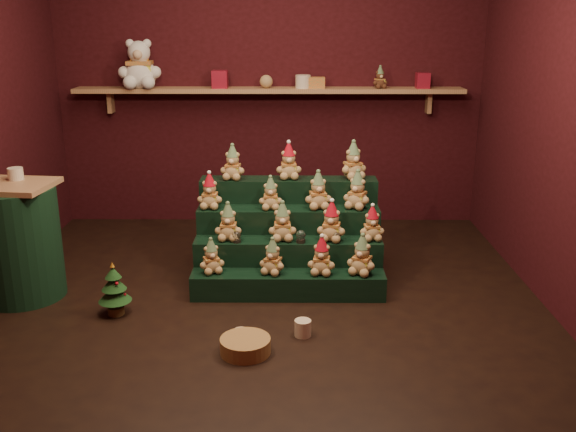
{
  "coord_description": "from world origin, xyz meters",
  "views": [
    {
      "loc": [
        0.22,
        -4.14,
        1.94
      ],
      "look_at": [
        0.19,
        0.25,
        0.58
      ],
      "focal_mm": 40.0,
      "sensor_mm": 36.0,
      "label": 1
    }
  ],
  "objects_px": {
    "wicker_basket": "(245,346)",
    "snow_globe_b": "(301,236)",
    "snow_globe_a": "(237,237)",
    "snow_globe_c": "(336,237)",
    "mini_christmas_tree": "(114,289)",
    "white_bear": "(139,58)",
    "brown_bear": "(380,77)",
    "mug_left": "(241,337)",
    "riser_tier_front": "(288,285)",
    "side_table": "(18,241)",
    "mug_right": "(303,328)"
  },
  "relations": [
    {
      "from": "wicker_basket",
      "to": "snow_globe_b",
      "type": "bearing_deg",
      "value": 70.63
    },
    {
      "from": "snow_globe_a",
      "to": "snow_globe_b",
      "type": "height_order",
      "value": "snow_globe_b"
    },
    {
      "from": "snow_globe_a",
      "to": "snow_globe_c",
      "type": "bearing_deg",
      "value": 0.0
    },
    {
      "from": "snow_globe_b",
      "to": "mini_christmas_tree",
      "type": "bearing_deg",
      "value": -160.09
    },
    {
      "from": "white_bear",
      "to": "brown_bear",
      "type": "xyz_separation_m",
      "value": [
        2.2,
        0.0,
        -0.18
      ]
    },
    {
      "from": "snow_globe_b",
      "to": "mini_christmas_tree",
      "type": "distance_m",
      "value": 1.37
    },
    {
      "from": "mug_left",
      "to": "snow_globe_a",
      "type": "bearing_deg",
      "value": 96.03
    },
    {
      "from": "snow_globe_c",
      "to": "wicker_basket",
      "type": "bearing_deg",
      "value": -121.56
    },
    {
      "from": "riser_tier_front",
      "to": "wicker_basket",
      "type": "xyz_separation_m",
      "value": [
        -0.25,
        -0.82,
        -0.04
      ]
    },
    {
      "from": "mini_christmas_tree",
      "to": "snow_globe_c",
      "type": "bearing_deg",
      "value": 16.74
    },
    {
      "from": "mug_left",
      "to": "brown_bear",
      "type": "height_order",
      "value": "brown_bear"
    },
    {
      "from": "snow_globe_c",
      "to": "mug_left",
      "type": "bearing_deg",
      "value": -126.18
    },
    {
      "from": "snow_globe_c",
      "to": "white_bear",
      "type": "relative_size",
      "value": 0.16
    },
    {
      "from": "riser_tier_front",
      "to": "mini_christmas_tree",
      "type": "distance_m",
      "value": 1.22
    },
    {
      "from": "riser_tier_front",
      "to": "white_bear",
      "type": "height_order",
      "value": "white_bear"
    },
    {
      "from": "side_table",
      "to": "mini_christmas_tree",
      "type": "relative_size",
      "value": 2.23
    },
    {
      "from": "mini_christmas_tree",
      "to": "side_table",
      "type": "bearing_deg",
      "value": 158.04
    },
    {
      "from": "riser_tier_front",
      "to": "mug_right",
      "type": "bearing_deg",
      "value": -80.69
    },
    {
      "from": "snow_globe_a",
      "to": "mug_right",
      "type": "distance_m",
      "value": 0.97
    },
    {
      "from": "mug_right",
      "to": "snow_globe_b",
      "type": "bearing_deg",
      "value": 90.42
    },
    {
      "from": "wicker_basket",
      "to": "white_bear",
      "type": "bearing_deg",
      "value": 113.82
    },
    {
      "from": "snow_globe_c",
      "to": "brown_bear",
      "type": "height_order",
      "value": "brown_bear"
    },
    {
      "from": "snow_globe_a",
      "to": "snow_globe_b",
      "type": "distance_m",
      "value": 0.47
    },
    {
      "from": "wicker_basket",
      "to": "snow_globe_c",
      "type": "bearing_deg",
      "value": 58.44
    },
    {
      "from": "riser_tier_front",
      "to": "wicker_basket",
      "type": "relative_size",
      "value": 4.56
    },
    {
      "from": "riser_tier_front",
      "to": "mug_left",
      "type": "distance_m",
      "value": 0.77
    },
    {
      "from": "wicker_basket",
      "to": "mini_christmas_tree",
      "type": "bearing_deg",
      "value": 150.39
    },
    {
      "from": "side_table",
      "to": "brown_bear",
      "type": "distance_m",
      "value": 3.38
    },
    {
      "from": "snow_globe_a",
      "to": "snow_globe_c",
      "type": "relative_size",
      "value": 1.02
    },
    {
      "from": "mug_left",
      "to": "snow_globe_b",
      "type": "bearing_deg",
      "value": 66.47
    },
    {
      "from": "mug_right",
      "to": "brown_bear",
      "type": "height_order",
      "value": "brown_bear"
    },
    {
      "from": "side_table",
      "to": "mini_christmas_tree",
      "type": "xyz_separation_m",
      "value": [
        0.75,
        -0.3,
        -0.23
      ]
    },
    {
      "from": "mug_left",
      "to": "mug_right",
      "type": "bearing_deg",
      "value": 16.02
    },
    {
      "from": "snow_globe_c",
      "to": "white_bear",
      "type": "distance_m",
      "value": 2.59
    },
    {
      "from": "side_table",
      "to": "mini_christmas_tree",
      "type": "bearing_deg",
      "value": -15.41
    },
    {
      "from": "snow_globe_b",
      "to": "brown_bear",
      "type": "bearing_deg",
      "value": 64.38
    },
    {
      "from": "mini_christmas_tree",
      "to": "mug_left",
      "type": "bearing_deg",
      "value": -24.96
    },
    {
      "from": "mug_left",
      "to": "mini_christmas_tree",
      "type": "bearing_deg",
      "value": 155.04
    },
    {
      "from": "mini_christmas_tree",
      "to": "brown_bear",
      "type": "relative_size",
      "value": 1.94
    },
    {
      "from": "snow_globe_a",
      "to": "wicker_basket",
      "type": "bearing_deg",
      "value": -82.68
    },
    {
      "from": "snow_globe_a",
      "to": "mug_left",
      "type": "xyz_separation_m",
      "value": [
        0.09,
        -0.87,
        -0.36
      ]
    },
    {
      "from": "mug_left",
      "to": "riser_tier_front",
      "type": "bearing_deg",
      "value": 68.08
    },
    {
      "from": "snow_globe_c",
      "to": "side_table",
      "type": "distance_m",
      "value": 2.28
    },
    {
      "from": "mug_left",
      "to": "wicker_basket",
      "type": "distance_m",
      "value": 0.12
    },
    {
      "from": "snow_globe_a",
      "to": "mug_right",
      "type": "relative_size",
      "value": 0.82
    },
    {
      "from": "snow_globe_b",
      "to": "side_table",
      "type": "height_order",
      "value": "side_table"
    },
    {
      "from": "snow_globe_a",
      "to": "mug_right",
      "type": "xyz_separation_m",
      "value": [
        0.48,
        -0.76,
        -0.35
      ]
    },
    {
      "from": "snow_globe_a",
      "to": "mini_christmas_tree",
      "type": "bearing_deg",
      "value": -150.02
    },
    {
      "from": "snow_globe_c",
      "to": "side_table",
      "type": "relative_size",
      "value": 0.1
    },
    {
      "from": "mini_christmas_tree",
      "to": "mug_left",
      "type": "xyz_separation_m",
      "value": [
        0.89,
        -0.41,
        -0.14
      ]
    }
  ]
}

